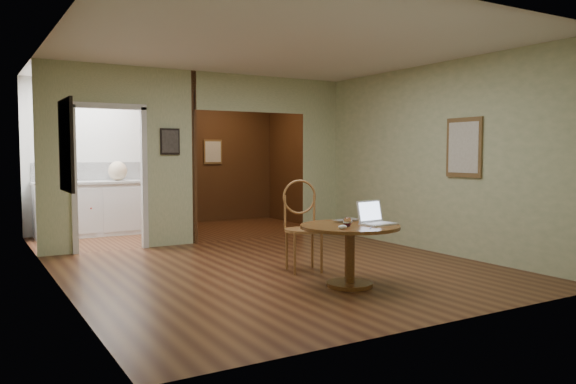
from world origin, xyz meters
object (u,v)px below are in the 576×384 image
chair (302,220)px  closed_laptop (350,221)px  dining_table (350,241)px  open_laptop (374,218)px

chair → closed_laptop: chair is taller
chair → dining_table: bearing=-76.1°
open_laptop → closed_laptop: (-0.12, 0.28, -0.05)m
chair → closed_laptop: size_ratio=3.28×
dining_table → open_laptop: (0.27, -0.07, 0.24)m
closed_laptop → dining_table: bearing=-136.7°
dining_table → chair: bearing=90.1°
chair → closed_laptop: (0.15, -0.75, 0.06)m
chair → closed_laptop: 0.77m
dining_table → chair: chair is taller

